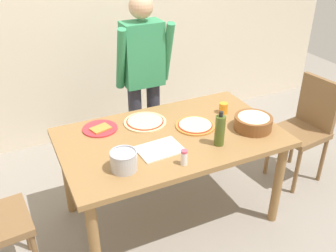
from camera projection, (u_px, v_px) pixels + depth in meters
ground at (171, 214)px, 3.12m from camera, size 8.00×8.00×0.00m
wall_back at (101, 13)px, 3.74m from camera, size 5.60×0.10×2.60m
dining_table at (171, 146)px, 2.79m from camera, size 1.60×0.96×0.76m
person_cook at (143, 75)px, 3.29m from camera, size 0.49×0.25×1.62m
chair_wooden_right at (306, 124)px, 3.33m from camera, size 0.45×0.45×0.95m
pizza_raw_on_board at (145, 122)px, 2.90m from camera, size 0.33×0.33×0.02m
pizza_cooked_on_tray at (195, 125)px, 2.85m from camera, size 0.30×0.30×0.02m
plate_with_slice at (100, 129)px, 2.81m from camera, size 0.26×0.26×0.02m
popcorn_bowl at (253, 121)px, 2.79m from camera, size 0.28×0.28×0.11m
olive_oil_bottle at (220, 130)px, 2.58m from camera, size 0.07×0.07×0.26m
steel_pot at (124, 160)px, 2.35m from camera, size 0.17×0.17×0.13m
cup_orange at (223, 108)px, 3.03m from camera, size 0.07×0.07×0.08m
salt_shaker at (184, 157)px, 2.40m from camera, size 0.04×0.04×0.11m
cutting_board_white at (160, 149)px, 2.57m from camera, size 0.31×0.24×0.01m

